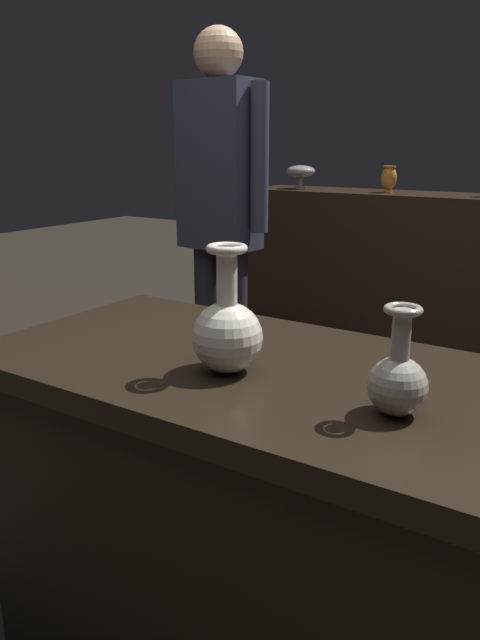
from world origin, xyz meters
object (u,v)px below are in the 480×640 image
object	(u,v)px
visitor_near_left	(220,208)
vase_tall_behind	(398,379)
shelf_vase_far_left	(301,172)
vase_centerpiece	(227,331)
shelf_vase_left	(389,178)

from	to	relation	value
visitor_near_left	vase_tall_behind	bearing A→B (deg)	140.68
shelf_vase_far_left	vase_centerpiece	bearing A→B (deg)	-65.50
shelf_vase_far_left	visitor_near_left	bearing A→B (deg)	-78.62
vase_tall_behind	visitor_near_left	size ratio (longest dim) A/B	0.11
shelf_vase_left	visitor_near_left	xyz separation A→B (m)	(-0.29, -1.15, -0.08)
visitor_near_left	shelf_vase_far_left	bearing A→B (deg)	-73.56
shelf_vase_far_left	visitor_near_left	size ratio (longest dim) A/B	0.10
vase_centerpiece	shelf_vase_far_left	size ratio (longest dim) A/B	1.56
vase_tall_behind	shelf_vase_far_left	size ratio (longest dim) A/B	1.15
vase_tall_behind	visitor_near_left	xyz separation A→B (m)	(-1.15, 1.13, 0.12)
vase_centerpiece	shelf_vase_left	bearing A→B (deg)	102.60
vase_tall_behind	shelf_vase_left	xyz separation A→B (m)	(-0.86, 2.28, 0.20)
shelf_vase_far_left	visitor_near_left	world-z (taller)	visitor_near_left
vase_centerpiece	vase_tall_behind	world-z (taller)	vase_centerpiece
vase_tall_behind	shelf_vase_far_left	xyz separation A→B (m)	(-1.38, 2.27, 0.22)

